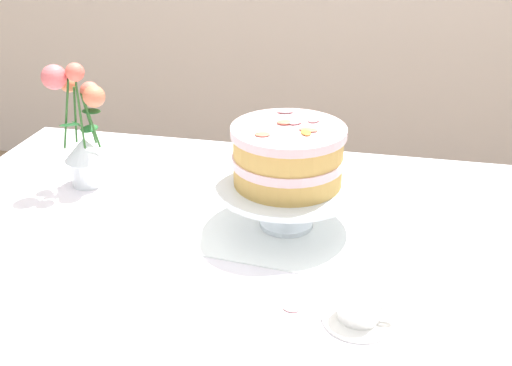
{
  "coord_description": "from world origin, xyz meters",
  "views": [
    {
      "loc": [
        0.25,
        -0.98,
        1.36
      ],
      "look_at": [
        0.03,
        0.02,
        0.86
      ],
      "focal_mm": 42.16,
      "sensor_mm": 36.0,
      "label": 1
    }
  ],
  "objects_px": {
    "dining_table": "(235,284)",
    "cake_stand": "(287,190)",
    "layer_cake": "(288,155)",
    "flower_vase": "(82,132)",
    "teacup": "(360,306)"
  },
  "relations": [
    {
      "from": "cake_stand",
      "to": "teacup",
      "type": "distance_m",
      "value": 0.32
    },
    {
      "from": "layer_cake",
      "to": "teacup",
      "type": "distance_m",
      "value": 0.34
    },
    {
      "from": "dining_table",
      "to": "cake_stand",
      "type": "height_order",
      "value": "cake_stand"
    },
    {
      "from": "cake_stand",
      "to": "flower_vase",
      "type": "relative_size",
      "value": 0.99
    },
    {
      "from": "cake_stand",
      "to": "teacup",
      "type": "height_order",
      "value": "cake_stand"
    },
    {
      "from": "dining_table",
      "to": "teacup",
      "type": "relative_size",
      "value": 11.78
    },
    {
      "from": "cake_stand",
      "to": "layer_cake",
      "type": "height_order",
      "value": "layer_cake"
    },
    {
      "from": "cake_stand",
      "to": "flower_vase",
      "type": "xyz_separation_m",
      "value": [
        -0.49,
        0.1,
        0.05
      ]
    },
    {
      "from": "dining_table",
      "to": "cake_stand",
      "type": "distance_m",
      "value": 0.22
    },
    {
      "from": "flower_vase",
      "to": "teacup",
      "type": "distance_m",
      "value": 0.76
    },
    {
      "from": "dining_table",
      "to": "cake_stand",
      "type": "relative_size",
      "value": 4.83
    },
    {
      "from": "layer_cake",
      "to": "flower_vase",
      "type": "height_order",
      "value": "flower_vase"
    },
    {
      "from": "cake_stand",
      "to": "layer_cake",
      "type": "distance_m",
      "value": 0.08
    },
    {
      "from": "dining_table",
      "to": "cake_stand",
      "type": "xyz_separation_m",
      "value": [
        0.09,
        0.1,
        0.17
      ]
    },
    {
      "from": "teacup",
      "to": "layer_cake",
      "type": "bearing_deg",
      "value": 120.96
    }
  ]
}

